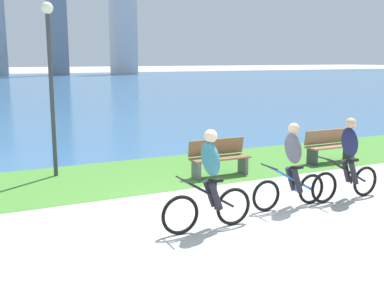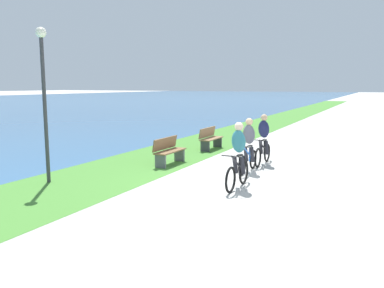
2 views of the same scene
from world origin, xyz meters
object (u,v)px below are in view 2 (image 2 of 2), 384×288
Objects in this scene: cyclist_distant_rear at (263,140)px; lamppost_tall at (44,83)px; bench_far_along_path at (169,151)px; bench_near_path at (210,138)px; cyclist_lead at (238,156)px; cyclist_trailing at (249,145)px.

lamppost_tall is (-4.98, 4.56, 1.84)m from cyclist_distant_rear.
lamppost_tall reaches higher than cyclist_distant_rear.
cyclist_distant_rear is 1.15× the size of bench_far_along_path.
cyclist_distant_rear is at bearing -126.68° from bench_near_path.
cyclist_lead reaches higher than bench_far_along_path.
cyclist_distant_rear is 1.15× the size of bench_near_path.
cyclist_trailing is at bearing 176.70° from cyclist_distant_rear.
bench_far_along_path is (-3.49, -0.00, 0.00)m from bench_near_path.
bench_near_path is (5.41, 3.11, -0.39)m from cyclist_lead.
cyclist_lead is 3.32m from cyclist_distant_rear.
cyclist_trailing is (1.96, 0.36, -0.01)m from cyclist_lead.
cyclist_lead is at bearing -175.13° from cyclist_distant_rear.
bench_far_along_path is at bearing 116.16° from cyclist_distant_rear.
bench_far_along_path is at bearing 90.99° from cyclist_trailing.
cyclist_trailing is 1.34m from cyclist_distant_rear.
lamppost_tall is (-3.64, 4.48, 1.84)m from cyclist_trailing.
cyclist_distant_rear is at bearing -63.84° from bench_far_along_path.
cyclist_lead is 1.13× the size of bench_far_along_path.
cyclist_distant_rear reaches higher than bench_near_path.
cyclist_trailing is 2.77m from bench_far_along_path.
lamppost_tall is at bearing 129.10° from cyclist_trailing.
cyclist_distant_rear is 7.00m from lamppost_tall.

